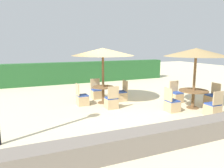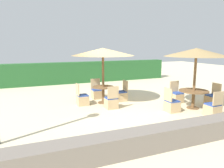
{
  "view_description": "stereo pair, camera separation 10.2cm",
  "coord_description": "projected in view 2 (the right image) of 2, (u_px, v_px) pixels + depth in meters",
  "views": [
    {
      "loc": [
        -3.56,
        -7.7,
        2.51
      ],
      "look_at": [
        0.0,
        0.6,
        0.9
      ],
      "focal_mm": 35.0,
      "sensor_mm": 36.0,
      "label": 1
    },
    {
      "loc": [
        -3.46,
        -7.74,
        2.51
      ],
      "look_at": [
        0.0,
        0.6,
        0.9
      ],
      "focal_mm": 35.0,
      "sensor_mm": 36.0,
      "label": 2
    }
  ],
  "objects": [
    {
      "name": "patio_chair_center_west",
      "position": [
        82.0,
        99.0,
        9.24
      ],
      "size": [
        0.46,
        0.46,
        0.93
      ],
      "rotation": [
        0.0,
        0.0,
        -1.57
      ],
      "color": "tan",
      "rests_on": "ground_plane"
    },
    {
      "name": "patio_chair_front_right_south",
      "position": [
        213.0,
        109.0,
        7.81
      ],
      "size": [
        0.46,
        0.46,
        0.93
      ],
      "color": "tan",
      "rests_on": "ground_plane"
    },
    {
      "name": "patio_chair_center_north",
      "position": [
        97.0,
        93.0,
        10.39
      ],
      "size": [
        0.46,
        0.46,
        0.93
      ],
      "rotation": [
        0.0,
        0.0,
        3.14
      ],
      "color": "tan",
      "rests_on": "ground_plane"
    },
    {
      "name": "patio_chair_front_right_east",
      "position": [
        212.0,
        99.0,
        9.22
      ],
      "size": [
        0.46,
        0.46,
        0.93
      ],
      "rotation": [
        0.0,
        0.0,
        1.57
      ],
      "color": "tan",
      "rests_on": "ground_plane"
    },
    {
      "name": "round_table_center",
      "position": [
        103.0,
        91.0,
        9.53
      ],
      "size": [
        0.93,
        0.93,
        0.73
      ],
      "color": "brown",
      "rests_on": "ground_plane"
    },
    {
      "name": "round_table_front_right",
      "position": [
        194.0,
        94.0,
        8.7
      ],
      "size": [
        1.15,
        1.15,
        0.74
      ],
      "color": "brown",
      "rests_on": "ground_plane"
    },
    {
      "name": "patio_chair_front_right_north",
      "position": [
        176.0,
        96.0,
        9.69
      ],
      "size": [
        0.46,
        0.46,
        0.93
      ],
      "rotation": [
        0.0,
        0.0,
        3.14
      ],
      "color": "tan",
      "rests_on": "ground_plane"
    },
    {
      "name": "patio_chair_center_east",
      "position": [
        121.0,
        95.0,
        9.94
      ],
      "size": [
        0.46,
        0.46,
        0.93
      ],
      "rotation": [
        0.0,
        0.0,
        1.57
      ],
      "color": "tan",
      "rests_on": "ground_plane"
    },
    {
      "name": "parasol_front_right",
      "position": [
        196.0,
        53.0,
        8.42
      ],
      "size": [
        2.47,
        2.47,
        2.4
      ],
      "color": "brown",
      "rests_on": "ground_plane"
    },
    {
      "name": "ground_plane",
      "position": [
        118.0,
        108.0,
        8.79
      ],
      "size": [
        40.0,
        40.0,
        0.0
      ],
      "primitive_type": "plane",
      "color": "beige"
    },
    {
      "name": "hedge_row",
      "position": [
        78.0,
        72.0,
        14.69
      ],
      "size": [
        13.0,
        0.7,
        1.4
      ],
      "primitive_type": "cube",
      "color": "#28602D",
      "rests_on": "ground_plane"
    },
    {
      "name": "stone_border",
      "position": [
        174.0,
        135.0,
        5.55
      ],
      "size": [
        10.0,
        0.56,
        0.53
      ],
      "primitive_type": "cube",
      "color": "slate",
      "rests_on": "ground_plane"
    },
    {
      "name": "patio_chair_center_south",
      "position": [
        111.0,
        102.0,
        8.76
      ],
      "size": [
        0.46,
        0.46,
        0.93
      ],
      "color": "tan",
      "rests_on": "ground_plane"
    },
    {
      "name": "patio_chair_front_right_west",
      "position": [
        172.0,
        105.0,
        8.3
      ],
      "size": [
        0.46,
        0.46,
        0.93
      ],
      "rotation": [
        0.0,
        0.0,
        -1.57
      ],
      "color": "tan",
      "rests_on": "ground_plane"
    },
    {
      "name": "parasol_center",
      "position": [
        103.0,
        52.0,
        9.24
      ],
      "size": [
        2.67,
        2.67,
        2.4
      ],
      "color": "brown",
      "rests_on": "ground_plane"
    }
  ]
}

